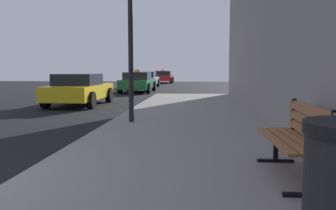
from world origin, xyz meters
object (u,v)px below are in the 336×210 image
at_px(car_green, 138,82).
at_px(car_red, 163,77).
at_px(car_yellow, 80,89).
at_px(bench, 298,135).
at_px(car_black, 163,76).
at_px(car_silver, 146,79).

height_order(car_green, car_red, car_green).
xyz_separation_m(car_yellow, car_red, (1.08, 24.19, 0.00)).
height_order(bench, car_green, car_green).
distance_m(bench, car_yellow, 11.39).
height_order(bench, car_black, car_black).
height_order(car_yellow, car_black, car_black).
bearing_deg(car_green, bench, -74.66).
bearing_deg(car_green, car_red, 89.57).
distance_m(bench, car_red, 34.25).
height_order(car_green, car_black, same).
relative_size(bench, car_yellow, 0.38).
bearing_deg(bench, car_black, 96.65).
xyz_separation_m(car_green, car_red, (0.12, 15.75, -0.00)).
distance_m(car_red, car_black, 8.18).
xyz_separation_m(car_green, car_black, (-0.74, 23.88, 0.00)).
xyz_separation_m(car_green, car_silver, (-0.40, 6.12, -0.00)).
bearing_deg(car_yellow, car_red, 87.44).
bearing_deg(bench, car_green, 104.24).
bearing_deg(bench, car_silver, 101.41).
bearing_deg(car_yellow, car_green, 83.49).
bearing_deg(car_green, car_yellow, -96.51).
distance_m(car_silver, car_red, 9.64).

